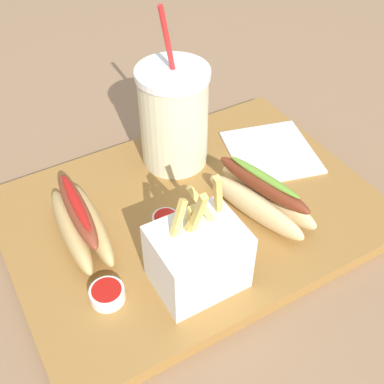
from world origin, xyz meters
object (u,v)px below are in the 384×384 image
object	(u,v)px
hot_dog_1	(261,197)
ketchup_cup_2	(107,294)
fries_basket	(198,256)
hot_dog_2	(80,223)
soda_cup	(174,117)
napkin_stack	(271,152)
ketchup_cup_1	(166,221)

from	to	relation	value
hot_dog_1	ketchup_cup_2	world-z (taller)	hot_dog_1
fries_basket	hot_dog_1	world-z (taller)	fries_basket
hot_dog_2	soda_cup	bearing A→B (deg)	-155.56
soda_cup	ketchup_cup_2	world-z (taller)	soda_cup
ketchup_cup_2	napkin_stack	world-z (taller)	ketchup_cup_2
soda_cup	ketchup_cup_1	xyz separation A→B (m)	(0.08, 0.12, -0.06)
hot_dog_1	hot_dog_2	distance (m)	0.23
hot_dog_1	ketchup_cup_1	world-z (taller)	hot_dog_1
hot_dog_2	hot_dog_1	bearing A→B (deg)	161.43
ketchup_cup_2	napkin_stack	distance (m)	0.34
ketchup_cup_1	napkin_stack	size ratio (longest dim) A/B	0.26
hot_dog_1	hot_dog_2	xyz separation A→B (m)	(0.22, -0.07, 0.00)
soda_cup	ketchup_cup_2	bearing A→B (deg)	44.35
ketchup_cup_1	napkin_stack	distance (m)	0.22
hot_dog_1	ketchup_cup_2	size ratio (longest dim) A/B	4.18
hot_dog_1	ketchup_cup_2	distance (m)	0.23
soda_cup	hot_dog_1	size ratio (longest dim) A/B	1.43
soda_cup	hot_dog_1	bearing A→B (deg)	106.20
fries_basket	ketchup_cup_1	distance (m)	0.10
ketchup_cup_2	fries_basket	bearing A→B (deg)	164.80
hot_dog_2	napkin_stack	world-z (taller)	hot_dog_2
hot_dog_1	napkin_stack	distance (m)	0.13
fries_basket	ketchup_cup_1	world-z (taller)	fries_basket
hot_dog_2	napkin_stack	bearing A→B (deg)	-176.58
hot_dog_2	ketchup_cup_2	distance (m)	0.10
fries_basket	hot_dog_1	xyz separation A→B (m)	(-0.13, -0.05, -0.02)
ketchup_cup_1	ketchup_cup_2	size ratio (longest dim) A/B	0.85
hot_dog_2	ketchup_cup_2	size ratio (longest dim) A/B	3.85
soda_cup	fries_basket	world-z (taller)	soda_cup
fries_basket	hot_dog_2	distance (m)	0.16
soda_cup	ketchup_cup_1	bearing A→B (deg)	56.68
ketchup_cup_1	fries_basket	bearing A→B (deg)	86.21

